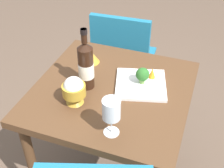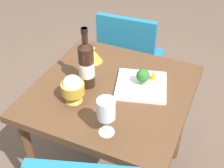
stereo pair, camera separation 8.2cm
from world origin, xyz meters
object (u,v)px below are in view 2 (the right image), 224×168
(chair_by_wall, at_px, (128,55))
(rice_bowl_lid, at_px, (94,55))
(wine_glass, at_px, (106,110))
(carrot_garnish_left, at_px, (153,75))
(serving_plate, at_px, (141,86))
(broccoli_floret, at_px, (143,76))
(wine_bottle, at_px, (86,64))
(rice_bowl, at_px, (73,88))

(chair_by_wall, height_order, rice_bowl_lid, chair_by_wall)
(wine_glass, height_order, carrot_garnish_left, wine_glass)
(wine_glass, bearing_deg, carrot_garnish_left, 170.50)
(rice_bowl_lid, distance_m, carrot_garnish_left, 0.37)
(rice_bowl_lid, distance_m, serving_plate, 0.34)
(carrot_garnish_left, bearing_deg, broccoli_floret, -30.87)
(wine_bottle, bearing_deg, broccoli_floret, 111.43)
(rice_bowl_lid, bearing_deg, rice_bowl, 10.69)
(chair_by_wall, bearing_deg, broccoli_floret, -65.68)
(serving_plate, height_order, carrot_garnish_left, carrot_garnish_left)
(rice_bowl, height_order, broccoli_floret, rice_bowl)
(wine_glass, xyz_separation_m, rice_bowl, (-0.12, -0.23, -0.05))
(wine_bottle, xyz_separation_m, wine_glass, (0.26, 0.22, 0.00))
(chair_by_wall, relative_size, carrot_garnish_left, 15.04)
(wine_bottle, bearing_deg, rice_bowl, -2.09)
(wine_bottle, height_order, rice_bowl_lid, wine_bottle)
(wine_bottle, xyz_separation_m, broccoli_floret, (-0.10, 0.26, -0.06))
(wine_glass, distance_m, rice_bowl_lid, 0.56)
(broccoli_floret, distance_m, carrot_garnish_left, 0.07)
(wine_bottle, height_order, rice_bowl, wine_bottle)
(chair_by_wall, relative_size, rice_bowl, 6.00)
(rice_bowl, bearing_deg, broccoli_floret, 131.57)
(wine_bottle, distance_m, carrot_garnish_left, 0.35)
(wine_glass, bearing_deg, broccoli_floret, 174.56)
(rice_bowl_lid, bearing_deg, serving_plate, 70.80)
(carrot_garnish_left, bearing_deg, rice_bowl, -45.55)
(wine_glass, bearing_deg, serving_plate, 175.15)
(broccoli_floret, bearing_deg, serving_plate, -39.39)
(rice_bowl, height_order, serving_plate, rice_bowl)
(serving_plate, bearing_deg, rice_bowl, -48.60)
(rice_bowl, distance_m, rice_bowl_lid, 0.35)
(wine_bottle, relative_size, wine_glass, 1.79)
(rice_bowl, relative_size, serving_plate, 0.46)
(rice_bowl_lid, bearing_deg, broccoli_floret, 71.83)
(rice_bowl, bearing_deg, serving_plate, 131.40)
(carrot_garnish_left, bearing_deg, serving_plate, -31.61)
(wine_bottle, bearing_deg, chair_by_wall, -177.87)
(chair_by_wall, xyz_separation_m, rice_bowl, (0.78, 0.02, 0.28))
(chair_by_wall, xyz_separation_m, serving_plate, (0.55, 0.28, 0.21))
(chair_by_wall, relative_size, broccoli_floret, 9.91)
(wine_bottle, xyz_separation_m, serving_plate, (-0.10, 0.25, -0.12))
(chair_by_wall, relative_size, wine_glass, 4.75)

